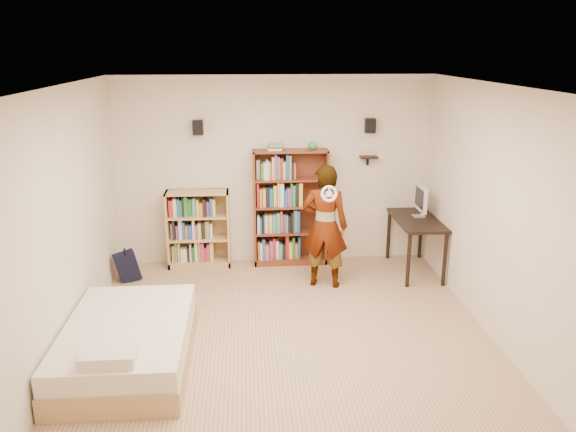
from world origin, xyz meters
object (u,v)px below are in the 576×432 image
daybed (128,338)px  person (325,226)px  computer_desk (415,245)px  low_bookshelf (199,229)px  tall_bookshelf (290,208)px

daybed → person: person is taller
computer_desk → low_bookshelf: bearing=171.5°
low_bookshelf → person: bearing=-26.1°
low_bookshelf → daybed: 2.67m
tall_bookshelf → computer_desk: tall_bookshelf is taller
low_bookshelf → person: size_ratio=0.67×
tall_bookshelf → daybed: 3.25m
low_bookshelf → daybed: size_ratio=0.59×
computer_desk → daybed: size_ratio=0.61×
low_bookshelf → computer_desk: size_ratio=0.97×
computer_desk → tall_bookshelf: bearing=164.9°
person → daybed: bearing=53.4°
low_bookshelf → computer_desk: bearing=-8.5°
tall_bookshelf → daybed: tall_bookshelf is taller
low_bookshelf → computer_desk: 3.08m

